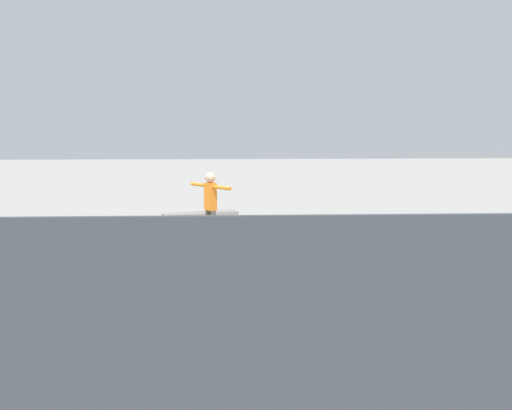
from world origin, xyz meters
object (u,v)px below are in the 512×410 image
(skater_main, at_px, (211,204))
(trash_bin, at_px, (452,350))
(skateboard_main, at_px, (221,244))
(bystander_grey_shirt, at_px, (272,266))
(skate_ledge, at_px, (201,218))
(grind_rail, at_px, (255,237))
(loose_skateboard_pink, at_px, (447,251))

(skater_main, xyz_separation_m, trash_bin, (-2.80, 7.24, -0.53))
(skateboard_main, height_order, trash_bin, trash_bin)
(skater_main, height_order, trash_bin, skater_main)
(bystander_grey_shirt, bearing_deg, trash_bin, 165.23)
(skate_ledge, relative_size, trash_bin, 2.23)
(grind_rail, distance_m, trash_bin, 7.80)
(skate_ledge, bearing_deg, skater_main, 97.25)
(grind_rail, height_order, skater_main, skater_main)
(skateboard_main, relative_size, trash_bin, 0.82)
(skate_ledge, bearing_deg, bystander_grey_shirt, 99.43)
(grind_rail, bearing_deg, bystander_grey_shirt, 77.74)
(loose_skateboard_pink, bearing_deg, skateboard_main, 9.16)
(bystander_grey_shirt, bearing_deg, skater_main, -47.84)
(skater_main, xyz_separation_m, loose_skateboard_pink, (-5.14, 0.91, -0.93))
(trash_bin, bearing_deg, skater_main, -68.88)
(skate_ledge, distance_m, loose_skateboard_pink, 6.82)
(skater_main, distance_m, bystander_grey_shirt, 5.47)
(skateboard_main, distance_m, loose_skateboard_pink, 4.99)
(bystander_grey_shirt, distance_m, trash_bin, 2.62)
(skater_main, height_order, skateboard_main, skater_main)
(grind_rail, relative_size, skater_main, 1.31)
(bystander_grey_shirt, height_order, trash_bin, bystander_grey_shirt)
(bystander_grey_shirt, relative_size, loose_skateboard_pink, 1.99)
(skater_main, xyz_separation_m, skateboard_main, (-0.23, 0.01, -0.93))
(trash_bin, bearing_deg, loose_skateboard_pink, -110.29)
(skater_main, bearing_deg, trash_bin, 160.83)
(skateboard_main, bearing_deg, skate_ledge, 136.15)
(bystander_grey_shirt, bearing_deg, skateboard_main, -50.24)
(skate_ledge, height_order, skateboard_main, skate_ledge)
(skate_ledge, bearing_deg, loose_skateboard_pink, 144.20)
(grind_rail, bearing_deg, loose_skateboard_pink, 150.82)
(skateboard_main, height_order, bystander_grey_shirt, bystander_grey_shirt)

